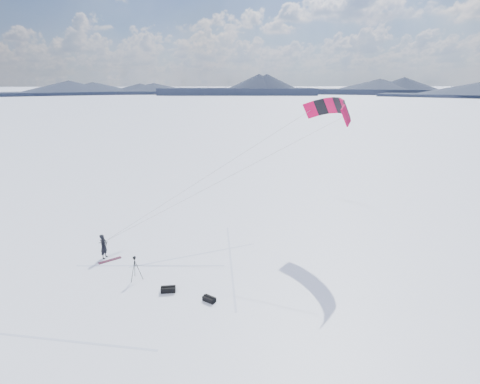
{
  "coord_description": "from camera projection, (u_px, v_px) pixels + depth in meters",
  "views": [
    {
      "loc": [
        3.78,
        -16.94,
        10.94
      ],
      "look_at": [
        6.06,
        5.48,
        3.79
      ],
      "focal_mm": 26.0,
      "sensor_mm": 36.0,
      "label": 1
    }
  ],
  "objects": [
    {
      "name": "horizon_hills",
      "position": [
        135.0,
        244.0,
        18.15
      ],
      "size": [
        704.0,
        705.94,
        8.0
      ],
      "color": "#181F32",
      "rests_on": "ground"
    },
    {
      "name": "snow_tracks",
      "position": [
        103.0,
        292.0,
        18.9
      ],
      "size": [
        13.93,
        9.84,
        0.01
      ],
      "color": "#A7B3D5",
      "rests_on": "ground"
    },
    {
      "name": "gear_bag_b",
      "position": [
        209.0,
        299.0,
        18.11
      ],
      "size": [
        0.74,
        0.69,
        0.31
      ],
      "rotation": [
        0.0,
        0.0,
        -0.67
      ],
      "color": "black",
      "rests_on": "ground"
    },
    {
      "name": "gear_bag_a",
      "position": [
        168.0,
        289.0,
        18.93
      ],
      "size": [
        0.79,
        0.38,
        0.35
      ],
      "rotation": [
        0.0,
        0.0,
        0.01
      ],
      "color": "black",
      "rests_on": "ground"
    },
    {
      "name": "power_kite",
      "position": [
        331.0,
        110.0,
        23.85
      ],
      "size": [
        16.63,
        5.48,
        8.86
      ],
      "color": "#D0033C",
      "rests_on": "ground"
    },
    {
      "name": "snowboard",
      "position": [
        110.0,
        260.0,
        22.28
      ],
      "size": [
        1.35,
        0.95,
        0.04
      ],
      "primitive_type": "cube",
      "rotation": [
        0.0,
        0.0,
        0.54
      ],
      "color": "maroon",
      "rests_on": "ground"
    },
    {
      "name": "ground",
      "position": [
        140.0,
        291.0,
        19.01
      ],
      "size": [
        1800.0,
        1800.0,
        0.0
      ],
      "primitive_type": "plane",
      "color": "white"
    },
    {
      "name": "tripod",
      "position": [
        135.0,
        265.0,
        19.88
      ],
      "size": [
        0.67,
        0.72,
        1.46
      ],
      "rotation": [
        0.0,
        0.0,
        -0.12
      ],
      "color": "black",
      "rests_on": "ground"
    },
    {
      "name": "snowkiter",
      "position": [
        105.0,
        258.0,
        22.65
      ],
      "size": [
        0.54,
        0.69,
        1.65
      ],
      "primitive_type": "imported",
      "rotation": [
        0.0,
        0.0,
        1.29
      ],
      "color": "black",
      "rests_on": "ground"
    }
  ]
}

